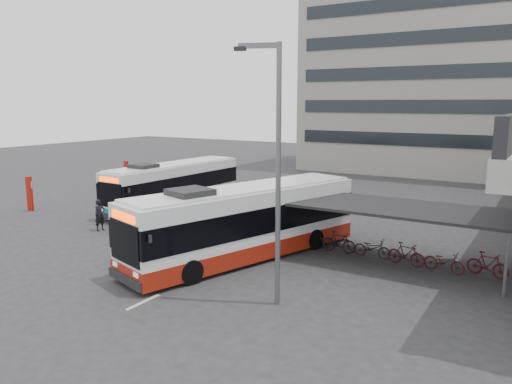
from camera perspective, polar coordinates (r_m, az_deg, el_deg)
The scene contains 10 objects.
ground at distance 24.26m, azimuth -7.12°, elevation -6.53°, with size 120.00×120.00×0.00m, color #28282B.
bike_shelter at distance 22.65m, azimuth 14.88°, elevation -4.23°, with size 10.00×4.00×2.54m.
office_block at distance 55.06m, azimuth 23.19°, elevation 15.18°, with size 30.00×15.00×25.00m, color gray.
road_markings at distance 20.54m, azimuth -6.87°, elevation -9.63°, with size 0.15×7.60×0.01m.
bus_main at distance 22.42m, azimuth -1.19°, elevation -3.53°, with size 5.94×12.08×3.50m.
bus_teal at distance 33.70m, azimuth -9.33°, elevation 0.73°, with size 2.79×10.94×3.21m.
pedestrian at distance 28.64m, azimuth -17.42°, elevation -2.53°, with size 0.63×0.42×1.74m, color black.
lamp_post at distance 16.61m, azimuth 2.17°, elevation 3.63°, with size 1.49×0.73×8.86m.
sign_totem_mid at distance 35.48m, azimuth -24.46°, elevation -0.11°, with size 0.49×0.19×2.25m.
sign_totem_north at distance 39.94m, azimuth -14.58°, elevation 1.73°, with size 0.53×0.31×2.52m.
Camera 1 is at (14.58, -18.10, 6.94)m, focal length 35.00 mm.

